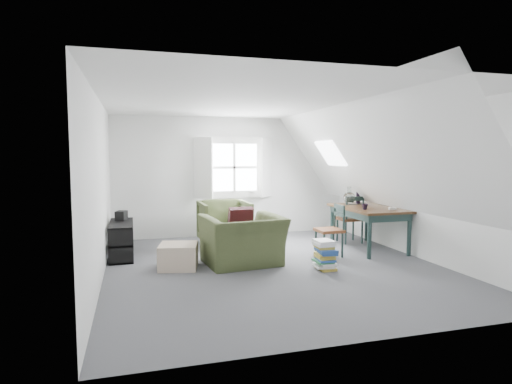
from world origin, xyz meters
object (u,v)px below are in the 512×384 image
object	(u,v)px
armchair_near	(243,264)
dining_chair_far	(351,218)
media_shelf	(122,242)
dining_chair_near	(331,229)
armchair_far	(224,245)
ottoman	(178,256)
magazine_stack	(325,255)
dining_table	(368,213)

from	to	relation	value
armchair_near	dining_chair_far	distance (m)	2.70
media_shelf	armchair_near	bearing A→B (deg)	-25.39
dining_chair_near	armchair_far	bearing A→B (deg)	-145.95
ottoman	magazine_stack	xyz separation A→B (m)	(2.11, -0.68, 0.04)
dining_table	dining_chair_far	distance (m)	0.61
armchair_far	dining_chair_near	xyz separation A→B (m)	(1.56, -1.37, 0.46)
armchair_far	dining_table	world-z (taller)	dining_table
dining_table	media_shelf	xyz separation A→B (m)	(-4.32, 0.57, -0.41)
armchair_near	dining_chair_far	bearing A→B (deg)	-163.23
armchair_far	magazine_stack	size ratio (longest dim) A/B	2.11
armchair_far	ottoman	size ratio (longest dim) A/B	1.68
ottoman	dining_table	distance (m)	3.53
armchair_near	dining_table	size ratio (longest dim) A/B	0.77
armchair_near	magazine_stack	xyz separation A→B (m)	(1.11, -0.62, 0.22)
armchair_near	magazine_stack	bearing A→B (deg)	144.61
ottoman	dining_chair_near	size ratio (longest dim) A/B	0.64
ottoman	armchair_far	bearing A→B (deg)	55.14
armchair_near	dining_chair_near	distance (m)	1.66
media_shelf	dining_chair_far	bearing A→B (deg)	3.87
dining_table	media_shelf	size ratio (longest dim) A/B	1.35
armchair_near	ottoman	size ratio (longest dim) A/B	2.12
armchair_far	dining_chair_far	distance (m)	2.51
armchair_far	media_shelf	bearing A→B (deg)	-166.81
dining_chair_near	media_shelf	size ratio (longest dim) A/B	0.77
dining_chair_far	magazine_stack	distance (m)	2.14
armchair_far	media_shelf	world-z (taller)	media_shelf
armchair_far	dining_chair_far	bearing A→B (deg)	-12.75
dining_chair_near	media_shelf	world-z (taller)	dining_chair_near
armchair_near	media_shelf	xyz separation A→B (m)	(-1.84, 1.03, 0.26)
dining_chair_far	magazine_stack	bearing A→B (deg)	59.84
ottoman	dining_chair_far	distance (m)	3.59
armchair_far	dining_chair_far	world-z (taller)	dining_chair_far
dining_chair_far	dining_chair_near	size ratio (longest dim) A/B	1.06
media_shelf	magazine_stack	world-z (taller)	media_shelf
dining_chair_near	magazine_stack	bearing A→B (deg)	-46.28
armchair_near	dining_chair_far	xyz separation A→B (m)	(2.44, 1.04, 0.48)
ottoman	magazine_stack	size ratio (longest dim) A/B	1.26
ottoman	dining_chair_far	world-z (taller)	dining_chair_far
ottoman	magazine_stack	world-z (taller)	magazine_stack
armchair_near	ottoman	world-z (taller)	armchair_near
dining_table	magazine_stack	xyz separation A→B (m)	(-1.36, -1.08, -0.45)
dining_table	media_shelf	bearing A→B (deg)	169.86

